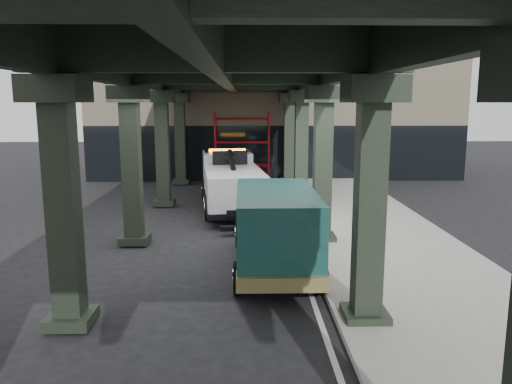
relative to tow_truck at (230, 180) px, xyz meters
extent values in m
plane|color=black|center=(0.47, -7.48, -1.24)|extent=(90.00, 90.00, 0.00)
cube|color=gray|center=(4.97, -5.48, -1.17)|extent=(5.00, 40.00, 0.15)
cube|color=silver|center=(2.17, -5.48, -1.24)|extent=(0.12, 38.00, 0.01)
cube|color=black|center=(3.07, -11.48, 1.26)|extent=(0.55, 0.55, 5.00)
cube|color=black|center=(3.07, -11.48, 3.51)|extent=(1.10, 1.10, 0.50)
cube|color=black|center=(3.07, -11.48, -1.06)|extent=(0.90, 0.90, 0.24)
cube|color=black|center=(3.07, -5.48, 1.26)|extent=(0.55, 0.55, 5.00)
cube|color=black|center=(3.07, -5.48, 3.51)|extent=(1.10, 1.10, 0.50)
cube|color=black|center=(3.07, -5.48, -1.06)|extent=(0.90, 0.90, 0.24)
cube|color=black|center=(3.07, 0.52, 1.26)|extent=(0.55, 0.55, 5.00)
cube|color=black|center=(3.07, 0.52, 3.51)|extent=(1.10, 1.10, 0.50)
cube|color=black|center=(3.07, 0.52, -1.06)|extent=(0.90, 0.90, 0.24)
cube|color=black|center=(3.07, 6.52, 1.26)|extent=(0.55, 0.55, 5.00)
cube|color=black|center=(3.07, 6.52, 3.51)|extent=(1.10, 1.10, 0.50)
cube|color=black|center=(3.07, 6.52, -1.06)|extent=(0.90, 0.90, 0.24)
cube|color=black|center=(-2.93, -11.48, 1.26)|extent=(0.55, 0.55, 5.00)
cube|color=black|center=(-2.93, -11.48, 3.51)|extent=(1.10, 1.10, 0.50)
cube|color=black|center=(-2.93, -11.48, -1.06)|extent=(0.90, 0.90, 0.24)
cube|color=black|center=(-2.93, -5.48, 1.26)|extent=(0.55, 0.55, 5.00)
cube|color=black|center=(-2.93, -5.48, 3.51)|extent=(1.10, 1.10, 0.50)
cube|color=black|center=(-2.93, -5.48, -1.06)|extent=(0.90, 0.90, 0.24)
cube|color=black|center=(-2.93, 0.52, 1.26)|extent=(0.55, 0.55, 5.00)
cube|color=black|center=(-2.93, 0.52, 3.51)|extent=(1.10, 1.10, 0.50)
cube|color=black|center=(-2.93, 0.52, -1.06)|extent=(0.90, 0.90, 0.24)
cube|color=black|center=(-2.93, 6.52, 1.26)|extent=(0.55, 0.55, 5.00)
cube|color=black|center=(-2.93, 6.52, 3.51)|extent=(1.10, 1.10, 0.50)
cube|color=black|center=(-2.93, 6.52, -1.06)|extent=(0.90, 0.90, 0.24)
cube|color=black|center=(3.07, -5.48, 4.31)|extent=(0.35, 32.00, 1.10)
cube|color=black|center=(-2.93, -5.48, 4.31)|extent=(0.35, 32.00, 1.10)
cube|color=black|center=(0.07, -5.48, 4.31)|extent=(0.35, 32.00, 1.10)
cube|color=black|center=(0.07, -5.48, 5.01)|extent=(7.40, 32.00, 0.30)
cube|color=#C6B793|center=(2.47, 12.52, 2.76)|extent=(22.00, 10.00, 8.00)
cylinder|color=#AB0D1A|center=(-1.03, 7.42, 0.76)|extent=(0.08, 0.08, 4.00)
cylinder|color=#AB0D1A|center=(-1.03, 6.62, 0.76)|extent=(0.08, 0.08, 4.00)
cylinder|color=#AB0D1A|center=(1.97, 7.42, 0.76)|extent=(0.08, 0.08, 4.00)
cylinder|color=#AB0D1A|center=(1.97, 6.62, 0.76)|extent=(0.08, 0.08, 4.00)
cylinder|color=#AB0D1A|center=(0.47, 7.42, -0.24)|extent=(3.00, 0.08, 0.08)
cylinder|color=#AB0D1A|center=(0.47, 7.42, 1.06)|extent=(3.00, 0.08, 0.08)
cylinder|color=#AB0D1A|center=(0.47, 7.42, 2.36)|extent=(3.00, 0.08, 0.08)
cube|color=black|center=(0.05, -0.48, -0.60)|extent=(1.66, 6.96, 0.23)
cube|color=white|center=(-0.20, 1.86, 0.18)|extent=(2.39, 2.43, 1.66)
cube|color=white|center=(-0.30, 2.82, -0.28)|extent=(2.22, 0.87, 0.83)
cube|color=black|center=(-0.23, 2.08, 0.64)|extent=(2.14, 1.41, 0.78)
cube|color=white|center=(0.17, -1.53, 0.00)|extent=(2.69, 4.81, 1.29)
cube|color=orange|center=(-0.18, 1.67, 1.10)|extent=(1.67, 0.43, 0.15)
cube|color=black|center=(-0.03, 0.30, 0.92)|extent=(1.52, 0.71, 0.55)
cylinder|color=black|center=(0.15, -1.34, 0.69)|extent=(0.57, 3.22, 1.23)
cube|color=black|center=(0.42, -3.86, -0.92)|extent=(0.41, 1.31, 0.17)
cube|color=black|center=(0.49, -4.50, -0.97)|extent=(1.49, 0.39, 0.17)
cylinder|color=black|center=(-1.24, 2.02, -0.74)|extent=(0.43, 1.04, 1.01)
cylinder|color=silver|center=(-1.24, 2.02, -0.74)|extent=(0.42, 0.59, 0.56)
cylinder|color=black|center=(0.78, 2.24, -0.74)|extent=(0.43, 1.04, 1.01)
cylinder|color=silver|center=(0.78, 2.24, -0.74)|extent=(0.42, 0.59, 0.56)
cylinder|color=black|center=(-0.91, -1.00, -0.74)|extent=(0.43, 1.04, 1.01)
cylinder|color=silver|center=(-0.91, -1.00, -0.74)|extent=(0.42, 0.59, 0.56)
cylinder|color=black|center=(1.10, -0.78, -0.74)|extent=(0.43, 1.04, 1.01)
cylinder|color=silver|center=(1.10, -0.78, -0.74)|extent=(0.42, 0.59, 0.56)
cylinder|color=black|center=(-0.78, -2.18, -0.74)|extent=(0.43, 1.04, 1.01)
cylinder|color=silver|center=(-0.78, -2.18, -0.74)|extent=(0.42, 0.59, 0.56)
cylinder|color=black|center=(1.23, -1.97, -0.74)|extent=(0.43, 1.04, 1.01)
cylinder|color=silver|center=(1.23, -1.97, -0.74)|extent=(0.42, 0.59, 0.56)
cube|color=#11403C|center=(1.41, -5.71, -0.32)|extent=(1.98, 1.07, 0.87)
cube|color=#11403C|center=(1.42, -8.36, 0.06)|extent=(2.05, 4.35, 1.88)
cube|color=olive|center=(1.42, -7.98, -0.71)|extent=(2.09, 5.42, 0.34)
cube|color=black|center=(1.42, -6.09, 0.45)|extent=(1.88, 0.42, 0.80)
cube|color=black|center=(1.42, -8.07, 0.54)|extent=(2.07, 3.48, 0.53)
cube|color=silver|center=(1.41, -5.19, -0.71)|extent=(1.93, 0.12, 0.29)
cylinder|color=black|center=(0.45, -5.76, -0.84)|extent=(0.27, 0.81, 0.81)
cylinder|color=silver|center=(0.45, -5.76, -0.84)|extent=(0.31, 0.45, 0.45)
cylinder|color=black|center=(2.38, -5.75, -0.84)|extent=(0.27, 0.81, 0.81)
cylinder|color=silver|center=(2.38, -5.75, -0.84)|extent=(0.31, 0.45, 0.45)
cylinder|color=black|center=(0.46, -9.81, -0.84)|extent=(0.27, 0.81, 0.81)
cylinder|color=silver|center=(0.46, -9.81, -0.84)|extent=(0.31, 0.45, 0.45)
cylinder|color=black|center=(2.40, -9.81, -0.84)|extent=(0.27, 0.81, 0.81)
cylinder|color=silver|center=(2.40, -9.81, -0.84)|extent=(0.31, 0.45, 0.45)
camera|label=1|loc=(0.60, -21.06, 3.26)|focal=35.00mm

